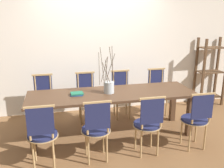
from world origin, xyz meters
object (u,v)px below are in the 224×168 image
object	(u,v)px
chair_far_center	(121,92)
vase_centerpiece	(109,86)
book_stack	(77,94)
dining_table	(112,98)
shelving_rack	(210,72)
chair_near_center	(148,122)

from	to	relation	value
chair_far_center	vase_centerpiece	xyz separation A→B (m)	(-0.40, -0.70, 0.34)
book_stack	dining_table	bearing A→B (deg)	-1.59
dining_table	vase_centerpiece	distance (m)	0.21
chair_far_center	book_stack	xyz separation A→B (m)	(-0.92, -0.70, 0.25)
chair_far_center	book_stack	distance (m)	1.18
dining_table	shelving_rack	world-z (taller)	shelving_rack
dining_table	chair_far_center	distance (m)	0.81
dining_table	chair_near_center	xyz separation A→B (m)	(0.37, -0.71, -0.14)
dining_table	vase_centerpiece	size ratio (longest dim) A/B	3.52
vase_centerpiece	book_stack	bearing A→B (deg)	179.93
chair_near_center	chair_far_center	xyz separation A→B (m)	(-0.02, 1.43, 0.00)
dining_table	chair_near_center	distance (m)	0.82
dining_table	shelving_rack	distance (m)	2.64
chair_near_center	book_stack	size ratio (longest dim) A/B	4.40
vase_centerpiece	book_stack	world-z (taller)	vase_centerpiece
book_stack	shelving_rack	world-z (taller)	shelving_rack
chair_far_center	shelving_rack	world-z (taller)	shelving_rack
chair_near_center	vase_centerpiece	xyz separation A→B (m)	(-0.42, 0.73, 0.34)
dining_table	book_stack	bearing A→B (deg)	178.41
dining_table	chair_far_center	bearing A→B (deg)	64.01
dining_table	shelving_rack	bearing A→B (deg)	22.09
chair_near_center	vase_centerpiece	size ratio (longest dim) A/B	1.19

